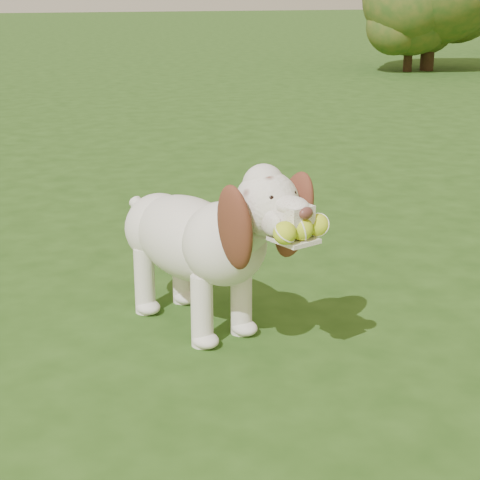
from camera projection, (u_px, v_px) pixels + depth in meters
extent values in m
plane|color=#214212|center=(168.00, 373.00, 2.93)|extent=(80.00, 80.00, 0.00)
ellipsoid|color=white|center=(189.00, 238.00, 3.27)|extent=(0.53, 0.71, 0.34)
ellipsoid|color=white|center=(225.00, 244.00, 3.07)|extent=(0.42, 0.42, 0.33)
ellipsoid|color=white|center=(160.00, 228.00, 3.44)|extent=(0.39, 0.39, 0.30)
cylinder|color=white|center=(245.00, 229.00, 2.95)|extent=(0.26, 0.30, 0.26)
sphere|color=white|center=(267.00, 203.00, 2.82)|extent=(0.30, 0.30, 0.23)
sphere|color=white|center=(264.00, 185.00, 2.81)|extent=(0.19, 0.19, 0.15)
cube|color=white|center=(291.00, 213.00, 2.72)|extent=(0.14, 0.16, 0.06)
ellipsoid|color=#592D28|center=(306.00, 213.00, 2.66)|extent=(0.06, 0.05, 0.04)
cube|color=white|center=(294.00, 240.00, 2.74)|extent=(0.17, 0.18, 0.02)
ellipsoid|color=brown|center=(235.00, 228.00, 2.77)|extent=(0.17, 0.25, 0.36)
ellipsoid|color=brown|center=(294.00, 215.00, 2.92)|extent=(0.19, 0.21, 0.36)
cylinder|color=white|center=(143.00, 212.00, 3.53)|extent=(0.11, 0.17, 0.13)
cylinder|color=white|center=(202.00, 311.00, 3.11)|extent=(0.11, 0.11, 0.29)
cylinder|color=white|center=(241.00, 299.00, 3.22)|extent=(0.11, 0.11, 0.29)
cylinder|color=white|center=(145.00, 280.00, 3.43)|extent=(0.11, 0.11, 0.29)
cylinder|color=white|center=(182.00, 271.00, 3.54)|extent=(0.11, 0.11, 0.29)
sphere|color=#C5EA24|center=(285.00, 233.00, 2.65)|extent=(0.10, 0.10, 0.08)
sphere|color=#C5EA24|center=(302.00, 229.00, 2.69)|extent=(0.10, 0.10, 0.08)
sphere|color=#C5EA24|center=(318.00, 225.00, 2.74)|extent=(0.10, 0.10, 0.08)
cylinder|color=#382314|center=(408.00, 57.00, 12.96)|extent=(0.14, 0.14, 0.45)
ellipsoid|color=#164013|center=(410.00, 19.00, 12.78)|extent=(1.36, 1.36, 1.16)
cylinder|color=#382314|center=(428.00, 48.00, 13.07)|extent=(0.22, 0.22, 0.71)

